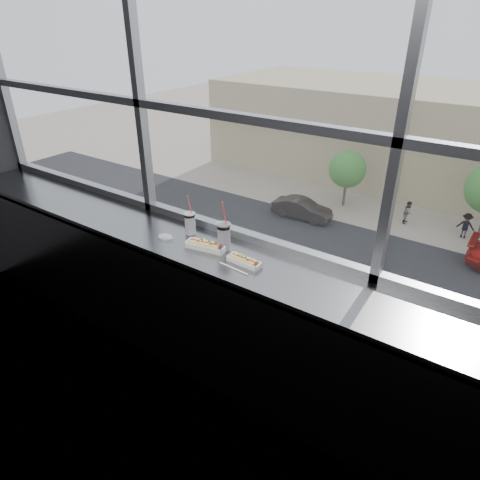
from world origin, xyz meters
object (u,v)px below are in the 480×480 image
Objects in this scene: soda_cup_right at (224,235)px; pedestrian_a at (409,210)px; hotdog_tray_left at (206,245)px; tree_left at (347,169)px; wrapper at (165,237)px; car_near_b at (318,276)px; pedestrian_b at (466,223)px; car_near_c at (408,305)px; loose_straw at (233,268)px; car_far_a at (302,206)px; hotdog_tray_right at (244,261)px; soda_cup_left at (190,222)px.

pedestrian_a is at bearing 98.76° from soda_cup_right.
tree_left is (-9.22, 28.30, -9.11)m from hotdog_tray_left.
wrapper is 31.06m from tree_left.
pedestrian_b is (5.42, 11.46, 0.07)m from car_near_b.
car_near_c is at bearing 94.10° from soda_cup_right.
loose_straw is 29.97m from pedestrian_b.
pedestrian_b reaches higher than car_near_b.
car_near_c reaches higher than car_far_a.
hotdog_tray_left is 1.22× the size of hotdog_tray_right.
car_near_b is at bearing 172.18° from pedestrian_a.
hotdog_tray_left is at bearing 90.73° from pedestrian_b.
car_near_c is at bearing 86.47° from pedestrian_b.
loose_straw reaches higher than car_near_b.
hotdog_tray_left is at bearing -179.25° from hotdog_tray_right.
pedestrian_a is (-3.83, 27.95, -11.08)m from wrapper.
loose_straw is 0.68m from wrapper.
hotdog_tray_left is at bearing -142.53° from soda_cup_right.
pedestrian_a is (6.69, 3.61, 0.00)m from car_far_a.
soda_cup_left reaches higher than loose_straw.
hotdog_tray_left is 0.35m from hotdog_tray_right.
soda_cup_left is 0.86× the size of soda_cup_right.
tree_left reaches higher than car_far_a.
soda_cup_right reaches higher than soda_cup_left.
car_near_b reaches higher than car_far_a.
car_near_b is at bearing 64.67° from pedestrian_b.
soda_cup_left is at bearing 162.43° from loose_straw.
tree_left is at bearing 38.29° from car_near_c.
loose_straw is 20.71m from car_near_b.
soda_cup_left is 30.19m from pedestrian_a.
car_far_a is 2.74× the size of pedestrian_b.
car_far_a is (-10.62, 24.17, -11.16)m from soda_cup_left.
pedestrian_b is at bearing 96.37° from loose_straw.
hotdog_tray_left is 0.16× the size of pedestrian_a.
soda_cup_right reaches higher than pedestrian_a.
soda_cup_right is (-0.24, 0.10, 0.09)m from hotdog_tray_right.
wrapper is at bearing -159.28° from car_far_a.
loose_straw is 0.05× the size of tree_left.
soda_cup_right is 0.06× the size of car_near_c.
loose_straw is 2.18× the size of wrapper.
loose_straw is at bearing -162.71° from car_near_b.
car_near_b is 4.72m from car_near_c.
tree_left is (-9.57, 28.31, -9.10)m from hotdog_tray_right.
car_far_a is (-10.98, 24.22, -11.18)m from soda_cup_right.
car_far_a is 7.60m from pedestrian_a.
car_near_c is 12.66m from car_far_a.
car_far_a is 2.93× the size of pedestrian_a.
soda_cup_right is 0.19× the size of pedestrian_a.
wrapper is at bearing -72.63° from tree_left.
loose_straw reaches higher than pedestrian_a.
car_near_c is at bearing 92.85° from soda_cup_left.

